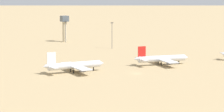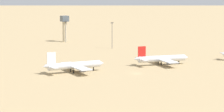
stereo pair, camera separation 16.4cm
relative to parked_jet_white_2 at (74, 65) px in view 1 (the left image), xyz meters
name	(u,v)px [view 1 (the left image)]	position (x,y,z in m)	size (l,w,h in m)	color
ground	(136,74)	(24.82, -16.94, -3.47)	(4000.00, 4000.00, 0.00)	tan
parked_jet_white_2	(74,65)	(0.00, 0.00, 0.00)	(32.05, 26.90, 10.60)	silver
parked_jet_red_3	(161,59)	(50.00, -1.56, -0.06)	(31.41, 26.77, 10.40)	silver
control_tower	(65,26)	(49.34, 123.30, 8.12)	(5.20, 5.20, 19.22)	#C6B793
light_pole_west	(66,30)	(48.49, 119.48, 5.42)	(1.80, 0.50, 15.38)	#59595E
light_pole_mid	(112,34)	(60.56, 71.35, 6.44)	(1.80, 0.50, 17.36)	#59595E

